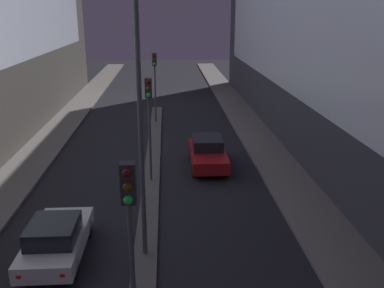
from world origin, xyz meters
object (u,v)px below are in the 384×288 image
at_px(car_left_lane, 56,239).
at_px(car_right_lane, 208,153).
at_px(traffic_light_far, 155,72).
at_px(traffic_light_near, 130,222).
at_px(traffic_light_mid, 149,107).
at_px(street_lamp, 137,47).

bearing_deg(car_left_lane, car_right_lane, 55.34).
bearing_deg(traffic_light_far, car_left_lane, -99.38).
distance_m(traffic_light_far, car_left_lane, 18.38).
relative_size(traffic_light_near, traffic_light_far, 1.00).
xyz_separation_m(traffic_light_near, traffic_light_far, (0.00, 22.56, 0.00)).
bearing_deg(traffic_light_far, car_right_lane, -72.46).
height_order(traffic_light_mid, car_right_lane, traffic_light_mid).
bearing_deg(traffic_light_far, traffic_light_near, -90.00).
bearing_deg(car_right_lane, street_lamp, -109.02).
xyz_separation_m(traffic_light_near, car_right_lane, (2.95, 13.21, -2.97)).
relative_size(traffic_light_near, car_right_lane, 1.15).
height_order(traffic_light_mid, car_left_lane, traffic_light_mid).
relative_size(traffic_light_far, street_lamp, 0.53).
bearing_deg(traffic_light_mid, traffic_light_far, 90.00).
bearing_deg(traffic_light_near, street_lamp, 90.00).
bearing_deg(traffic_light_far, traffic_light_mid, -90.00).
xyz_separation_m(traffic_light_near, car_left_lane, (-2.95, 4.66, -3.01)).
height_order(traffic_light_near, traffic_light_far, same).
height_order(traffic_light_far, car_right_lane, traffic_light_far).
bearing_deg(traffic_light_near, car_left_lane, 122.36).
bearing_deg(traffic_light_far, street_lamp, -90.00).
bearing_deg(street_lamp, car_right_lane, 70.98).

